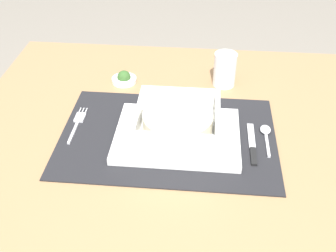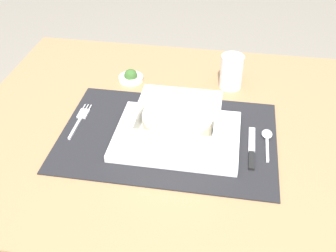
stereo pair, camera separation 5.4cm
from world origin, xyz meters
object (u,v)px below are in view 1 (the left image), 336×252
object	(u,v)px
dining_table	(178,157)
condiment_saucer	(124,79)
porridge_bowl	(178,123)
drinking_glass	(225,71)
butter_knife	(252,146)
fork	(78,122)
spoon	(266,133)

from	to	relation	value
dining_table	condiment_saucer	xyz separation A→B (m)	(-0.16, 0.18, 0.11)
porridge_bowl	drinking_glass	distance (m)	0.26
dining_table	butter_knife	distance (m)	0.21
fork	dining_table	bearing A→B (deg)	7.98
drinking_glass	porridge_bowl	bearing A→B (deg)	-113.64
porridge_bowl	butter_knife	world-z (taller)	porridge_bowl
porridge_bowl	spoon	bearing A→B (deg)	8.16
spoon	butter_knife	distance (m)	0.06
fork	butter_knife	size ratio (longest dim) A/B	0.97
dining_table	butter_knife	size ratio (longest dim) A/B	7.13
fork	condiment_saucer	world-z (taller)	condiment_saucer
fork	drinking_glass	size ratio (longest dim) A/B	1.52
butter_knife	drinking_glass	xyz separation A→B (m)	(-0.06, 0.26, 0.03)
porridge_bowl	condiment_saucer	world-z (taller)	porridge_bowl
dining_table	spoon	bearing A→B (deg)	-6.39
dining_table	drinking_glass	xyz separation A→B (m)	(0.11, 0.19, 0.14)
fork	condiment_saucer	xyz separation A→B (m)	(0.07, 0.20, 0.00)
fork	spoon	distance (m)	0.43
butter_knife	drinking_glass	size ratio (longest dim) A/B	1.57
fork	drinking_glass	bearing A→B (deg)	35.10
dining_table	porridge_bowl	distance (m)	0.15
dining_table	spoon	xyz separation A→B (m)	(0.20, -0.02, 0.11)
dining_table	fork	size ratio (longest dim) A/B	7.35
porridge_bowl	butter_knife	size ratio (longest dim) A/B	1.28
porridge_bowl	fork	world-z (taller)	porridge_bowl
condiment_saucer	butter_knife	bearing A→B (deg)	-37.43
dining_table	porridge_bowl	world-z (taller)	porridge_bowl
porridge_bowl	drinking_glass	world-z (taller)	drinking_glass
dining_table	spoon	distance (m)	0.22
porridge_bowl	drinking_glass	bearing A→B (deg)	66.36
drinking_glass	condiment_saucer	xyz separation A→B (m)	(-0.27, -0.01, -0.03)
butter_knife	drinking_glass	distance (m)	0.27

